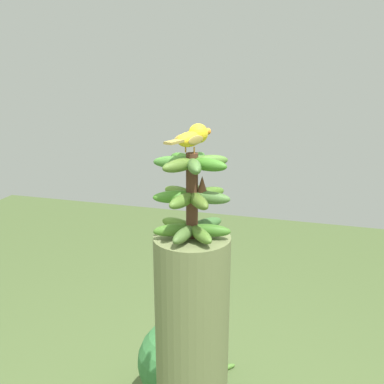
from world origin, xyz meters
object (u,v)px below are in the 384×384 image
(tropical_shrub, at_px, (179,360))
(fallen_banana, at_px, (226,367))
(banana_bunch, at_px, (192,196))
(perched_bird, at_px, (194,136))

(tropical_shrub, xyz_separation_m, fallen_banana, (-0.39, 0.19, -0.30))
(fallen_banana, bearing_deg, banana_bunch, 3.64)
(banana_bunch, bearing_deg, fallen_banana, -176.36)
(perched_bird, relative_size, fallen_banana, 1.69)
(banana_bunch, xyz_separation_m, perched_bird, (-0.02, -0.00, 0.20))
(banana_bunch, relative_size, perched_bird, 1.29)
(tropical_shrub, distance_m, fallen_banana, 0.52)
(banana_bunch, height_order, tropical_shrub, banana_bunch)
(banana_bunch, xyz_separation_m, tropical_shrub, (-0.61, -0.25, -1.14))
(banana_bunch, xyz_separation_m, fallen_banana, (-1.00, -0.06, -1.44))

